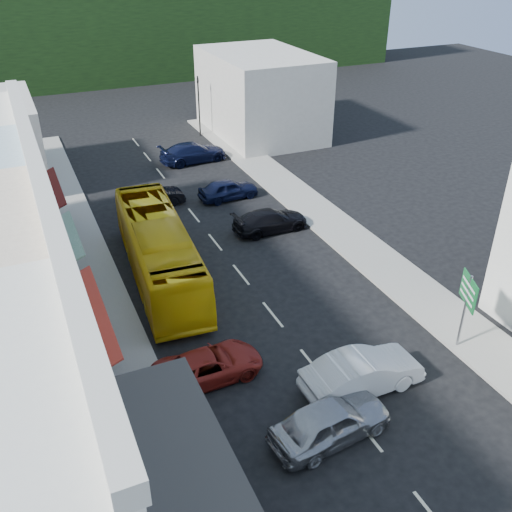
{
  "coord_description": "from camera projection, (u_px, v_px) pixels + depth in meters",
  "views": [
    {
      "loc": [
        -9.78,
        -16.15,
        16.09
      ],
      "look_at": [
        0.0,
        6.0,
        2.2
      ],
      "focal_mm": 40.0,
      "sensor_mm": 36.0,
      "label": 1
    }
  ],
  "objects": [
    {
      "name": "car_navy_far",
      "position": [
        193.0,
        153.0,
        45.13
      ],
      "size": [
        4.64,
        2.21,
        1.4
      ],
      "primitive_type": "imported",
      "rotation": [
        0.0,
        0.0,
        1.65
      ],
      "color": "black",
      "rests_on": "ground"
    },
    {
      "name": "hillside",
      "position": [
        57.0,
        15.0,
        72.05
      ],
      "size": [
        80.0,
        26.0,
        14.0
      ],
      "color": "black",
      "rests_on": "ground"
    },
    {
      "name": "sidewalk_left",
      "position": [
        93.0,
        285.0,
        29.52
      ],
      "size": [
        3.0,
        52.0,
        0.15
      ],
      "primitive_type": "cube",
      "color": "gray",
      "rests_on": "ground"
    },
    {
      "name": "direction_sign",
      "position": [
        464.0,
        313.0,
        24.35
      ],
      "size": [
        1.38,
        1.8,
        3.72
      ],
      "primitive_type": null,
      "rotation": [
        0.0,
        0.0,
        -0.4
      ],
      "color": "#0F5F29",
      "rests_on": "ground"
    },
    {
      "name": "car_silver",
      "position": [
        330.0,
        423.0,
        20.45
      ],
      "size": [
        4.58,
        2.3,
        1.4
      ],
      "primitive_type": "imported",
      "rotation": [
        0.0,
        0.0,
        1.69
      ],
      "color": "#A2A2A6",
      "rests_on": "ground"
    },
    {
      "name": "distant_block_right",
      "position": [
        260.0,
        94.0,
        50.17
      ],
      "size": [
        8.0,
        12.0,
        7.0
      ],
      "primitive_type": "cube",
      "color": "#B7B2A8",
      "rests_on": "ground"
    },
    {
      "name": "car_black_far",
      "position": [
        153.0,
        196.0,
        37.89
      ],
      "size": [
        4.43,
        1.88,
        1.4
      ],
      "primitive_type": "imported",
      "rotation": [
        0.0,
        0.0,
        1.59
      ],
      "color": "black",
      "rests_on": "ground"
    },
    {
      "name": "pedestrian_left",
      "position": [
        152.0,
        391.0,
        21.43
      ],
      "size": [
        0.5,
        0.66,
        1.7
      ],
      "primitive_type": "imported",
      "rotation": [
        0.0,
        0.0,
        1.76
      ],
      "color": "black",
      "rests_on": "sidewalk_left"
    },
    {
      "name": "sidewalk_right",
      "position": [
        342.0,
        232.0,
        34.77
      ],
      "size": [
        3.0,
        52.0,
        0.15
      ],
      "primitive_type": "cube",
      "color": "gray",
      "rests_on": "ground"
    },
    {
      "name": "ground",
      "position": [
        313.0,
        365.0,
        24.25
      ],
      "size": [
        120.0,
        120.0,
        0.0
      ],
      "primitive_type": "plane",
      "color": "black",
      "rests_on": "ground"
    },
    {
      "name": "car_red",
      "position": [
        209.0,
        364.0,
        23.23
      ],
      "size": [
        4.68,
        2.11,
        1.4
      ],
      "primitive_type": "imported",
      "rotation": [
        0.0,
        0.0,
        1.62
      ],
      "color": "maroon",
      "rests_on": "ground"
    },
    {
      "name": "car_black_near",
      "position": [
        270.0,
        220.0,
        34.75
      ],
      "size": [
        4.55,
        1.97,
        1.4
      ],
      "primitive_type": "imported",
      "rotation": [
        0.0,
        0.0,
        1.6
      ],
      "color": "black",
      "rests_on": "ground"
    },
    {
      "name": "traffic_signal",
      "position": [
        199.0,
        106.0,
        50.02
      ],
      "size": [
        1.3,
        1.43,
        5.22
      ],
      "primitive_type": null,
      "rotation": [
        0.0,
        0.0,
        2.72
      ],
      "color": "black",
      "rests_on": "ground"
    },
    {
      "name": "car_white",
      "position": [
        362.0,
        375.0,
        22.65
      ],
      "size": [
        4.41,
        1.83,
        1.4
      ],
      "primitive_type": "imported",
      "rotation": [
        0.0,
        0.0,
        1.58
      ],
      "color": "silver",
      "rests_on": "ground"
    },
    {
      "name": "car_navy_mid",
      "position": [
        228.0,
        189.0,
        38.9
      ],
      "size": [
        4.49,
        2.03,
        1.4
      ],
      "primitive_type": "imported",
      "rotation": [
        0.0,
        0.0,
        1.62
      ],
      "color": "black",
      "rests_on": "ground"
    },
    {
      "name": "bus",
      "position": [
        159.0,
        252.0,
        29.59
      ],
      "size": [
        3.37,
        11.76,
        3.1
      ],
      "primitive_type": "imported",
      "rotation": [
        0.0,
        0.0,
        -0.08
      ],
      "color": "#E3B70F",
      "rests_on": "ground"
    }
  ]
}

